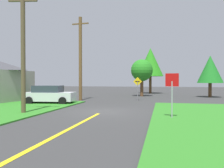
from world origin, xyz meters
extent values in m
plane|color=#373737|center=(0.00, 0.00, 0.00)|extent=(120.00, 120.00, 0.00)
cube|color=yellow|center=(0.00, -8.00, 0.01)|extent=(0.20, 14.00, 0.01)
cylinder|color=#9EA0A8|center=(4.38, -2.08, 1.02)|extent=(0.07, 0.07, 2.03)
cube|color=red|center=(4.38, -2.08, 2.10)|extent=(0.69, 0.16, 0.70)
cube|color=silver|center=(-5.93, 3.90, 0.64)|extent=(4.55, 2.41, 0.76)
cube|color=#2D3842|center=(-6.09, 3.88, 1.32)|extent=(2.58, 1.95, 0.60)
cylinder|color=black|center=(-4.56, 5.01, 0.34)|extent=(0.70, 0.30, 0.68)
cylinder|color=black|center=(-4.34, 3.14, 0.34)|extent=(0.70, 0.30, 0.68)
cylinder|color=black|center=(-7.51, 4.66, 0.34)|extent=(0.70, 0.30, 0.68)
cylinder|color=black|center=(-7.29, 2.80, 0.34)|extent=(0.70, 0.30, 0.68)
cylinder|color=brown|center=(-4.54, -2.06, 3.80)|extent=(0.27, 0.27, 7.61)
cube|color=brown|center=(-4.54, -2.06, 7.00)|extent=(1.79, 0.43, 0.12)
cylinder|color=brown|center=(-4.39, 7.54, 4.31)|extent=(0.33, 0.33, 8.61)
cube|color=brown|center=(-4.39, 7.54, 7.92)|extent=(1.80, 0.23, 0.12)
cylinder|color=slate|center=(1.41, 8.60, 0.98)|extent=(0.08, 0.08, 1.96)
cube|color=yellow|center=(1.41, 8.60, 1.96)|extent=(0.89, 0.20, 0.91)
cube|color=black|center=(1.41, 8.60, 1.96)|extent=(0.45, 0.12, 0.10)
cylinder|color=brown|center=(1.28, 15.02, 1.13)|extent=(0.42, 0.42, 2.26)
sphere|color=#25821E|center=(1.28, 15.02, 3.40)|extent=(2.84, 2.84, 2.84)
cylinder|color=brown|center=(9.66, 15.25, 0.88)|extent=(0.40, 0.40, 1.76)
cone|color=#1B7320|center=(9.66, 15.25, 3.45)|extent=(3.07, 3.07, 3.38)
cylinder|color=brown|center=(2.03, 21.94, 1.37)|extent=(0.42, 0.42, 2.74)
cone|color=#278A19|center=(2.03, 21.94, 5.00)|extent=(4.10, 4.10, 4.51)
camera|label=1|loc=(3.86, -14.47, 2.08)|focal=36.09mm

